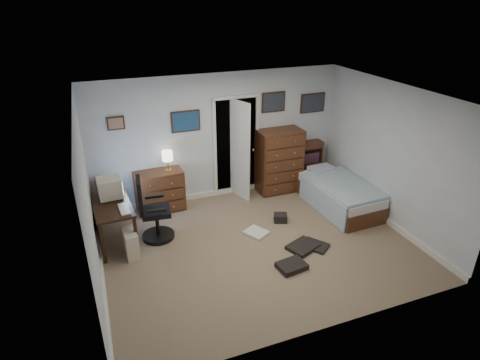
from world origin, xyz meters
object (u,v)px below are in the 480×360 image
(office_chair, at_px, (153,216))
(low_dresser, at_px, (160,191))
(tall_dresser, at_px, (279,161))
(computer_desk, at_px, (107,212))
(bed, at_px, (339,194))

(office_chair, relative_size, low_dresser, 1.27)
(low_dresser, bearing_deg, tall_dresser, -3.88)
(office_chair, bearing_deg, computer_desk, 172.04)
(tall_dresser, bearing_deg, bed, -55.60)
(computer_desk, xyz_separation_m, low_dresser, (1.01, 0.78, -0.17))
(bed, bearing_deg, tall_dresser, 122.76)
(low_dresser, bearing_deg, office_chair, -110.45)
(computer_desk, bearing_deg, office_chair, -17.72)
(computer_desk, distance_m, office_chair, 0.74)
(office_chair, height_order, tall_dresser, tall_dresser)
(tall_dresser, bearing_deg, computer_desk, -168.45)
(low_dresser, distance_m, bed, 3.46)
(tall_dresser, bearing_deg, low_dresser, 178.85)
(office_chair, relative_size, bed, 0.63)
(computer_desk, bearing_deg, low_dresser, 33.97)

